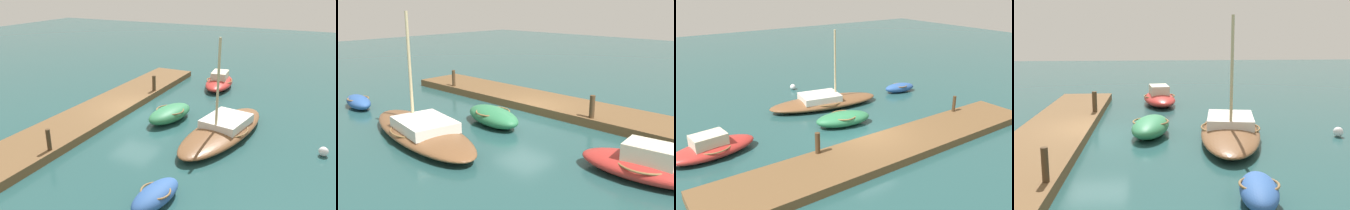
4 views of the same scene
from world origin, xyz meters
TOP-DOWN VIEW (x-y plane):
  - ground_plane at (0.00, 0.00)m, footprint 84.00×84.00m
  - dock_platform at (0.00, -1.73)m, footprint 18.43×2.95m
  - motorboat_red at (-7.25, 2.76)m, footprint 4.35×2.24m
  - rowboat_green at (-0.04, 2.28)m, footprint 3.45×2.06m
  - dinghy_blue at (6.97, 5.11)m, footprint 2.48×1.36m
  - sailboat_brown at (0.66, 5.54)m, footprint 7.60×3.56m
  - mooring_post_west at (-3.36, -0.51)m, footprint 0.23×0.23m
  - mooring_post_mid_west at (6.13, -0.51)m, footprint 0.19×0.19m
  - marker_buoy at (0.69, 10.12)m, footprint 0.42×0.42m

SIDE VIEW (x-z plane):
  - ground_plane at x=0.00m, z-range 0.00..0.00m
  - dock_platform at x=0.00m, z-range 0.00..0.40m
  - marker_buoy at x=0.69m, z-range 0.00..0.42m
  - dinghy_blue at x=6.97m, z-range 0.01..0.67m
  - sailboat_brown at x=0.66m, z-range -2.10..2.88m
  - rowboat_green at x=-0.04m, z-range 0.01..0.81m
  - motorboat_red at x=-7.25m, z-range -0.14..1.01m
  - mooring_post_mid_west at x=6.13m, z-range 0.40..1.37m
  - mooring_post_west at x=-3.36m, z-range 0.40..1.41m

